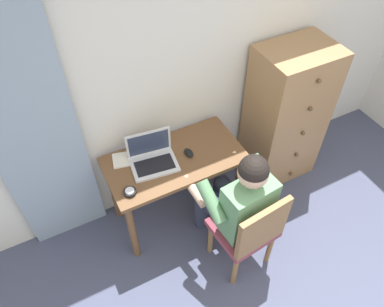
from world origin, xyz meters
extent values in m
cube|color=silver|center=(0.00, 2.20, 1.25)|extent=(4.80, 0.05, 2.50)
cube|color=#8EA3B7|center=(-1.21, 2.13, 1.12)|extent=(0.59, 0.03, 2.24)
cube|color=brown|center=(-0.33, 1.85, 0.71)|extent=(1.06, 0.55, 0.03)
cylinder|color=brown|center=(-0.80, 1.64, 0.35)|extent=(0.06, 0.06, 0.69)
cylinder|color=brown|center=(0.14, 1.64, 0.35)|extent=(0.06, 0.06, 0.69)
cylinder|color=brown|center=(-0.80, 2.07, 0.35)|extent=(0.06, 0.06, 0.69)
cylinder|color=brown|center=(0.14, 2.07, 0.35)|extent=(0.06, 0.06, 0.69)
cube|color=#9E754C|center=(0.77, 1.91, 0.66)|extent=(0.61, 0.46, 1.33)
sphere|color=brown|center=(0.77, 1.67, 0.13)|extent=(0.04, 0.04, 0.04)
sphere|color=brown|center=(0.77, 1.67, 0.40)|extent=(0.04, 0.04, 0.04)
sphere|color=brown|center=(0.77, 1.67, 0.66)|extent=(0.04, 0.04, 0.04)
sphere|color=brown|center=(0.77, 1.67, 0.93)|extent=(0.04, 0.04, 0.04)
sphere|color=brown|center=(0.77, 1.67, 1.19)|extent=(0.04, 0.04, 0.04)
cube|color=#8B3B4A|center=(-0.07, 1.25, 0.42)|extent=(0.46, 0.44, 0.05)
cube|color=olive|center=(-0.05, 1.07, 0.66)|extent=(0.42, 0.08, 0.42)
cylinder|color=olive|center=(0.08, 1.42, 0.20)|extent=(0.04, 0.04, 0.40)
cylinder|color=olive|center=(-0.26, 1.39, 0.20)|extent=(0.04, 0.04, 0.40)
cylinder|color=olive|center=(0.11, 1.10, 0.20)|extent=(0.04, 0.04, 0.40)
cylinder|color=olive|center=(-0.22, 1.07, 0.20)|extent=(0.04, 0.04, 0.40)
cylinder|color=#33384C|center=(0.00, 1.47, 0.47)|extent=(0.18, 0.41, 0.14)
cylinder|color=#33384C|center=(-0.18, 1.46, 0.47)|extent=(0.18, 0.41, 0.14)
cylinder|color=#33384C|center=(-0.02, 1.67, 0.23)|extent=(0.11, 0.11, 0.47)
cylinder|color=#33384C|center=(-0.20, 1.65, 0.23)|extent=(0.11, 0.11, 0.47)
cube|color=#609366|center=(-0.07, 1.24, 0.70)|extent=(0.38, 0.23, 0.46)
cylinder|color=#609366|center=(0.14, 1.39, 0.78)|extent=(0.12, 0.30, 0.25)
cylinder|color=#609366|center=(-0.30, 1.34, 0.78)|extent=(0.12, 0.30, 0.25)
cylinder|color=#DBAD8E|center=(0.12, 1.59, 0.67)|extent=(0.10, 0.27, 0.11)
cylinder|color=#DBAD8E|center=(-0.32, 1.54, 0.67)|extent=(0.10, 0.27, 0.11)
sphere|color=#DBAD8E|center=(-0.07, 1.25, 1.06)|extent=(0.20, 0.20, 0.20)
sphere|color=black|center=(-0.07, 1.25, 1.09)|extent=(0.20, 0.20, 0.20)
cube|color=silver|center=(-0.50, 1.85, 0.73)|extent=(0.37, 0.28, 0.02)
cube|color=black|center=(-0.50, 1.84, 0.74)|extent=(0.30, 0.19, 0.00)
cube|color=silver|center=(-0.48, 1.98, 0.85)|extent=(0.34, 0.05, 0.22)
cube|color=#2D3851|center=(-0.48, 1.97, 0.85)|extent=(0.30, 0.04, 0.18)
ellipsoid|color=black|center=(-0.22, 1.84, 0.74)|extent=(0.06, 0.10, 0.03)
cylinder|color=black|center=(-0.75, 1.70, 0.74)|extent=(0.09, 0.09, 0.03)
cylinder|color=silver|center=(-0.75, 1.70, 0.75)|extent=(0.06, 0.06, 0.00)
cube|color=silver|center=(-0.66, 2.01, 0.73)|extent=(0.24, 0.19, 0.01)
camera|label=1|loc=(-1.08, 0.11, 2.82)|focal=34.80mm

